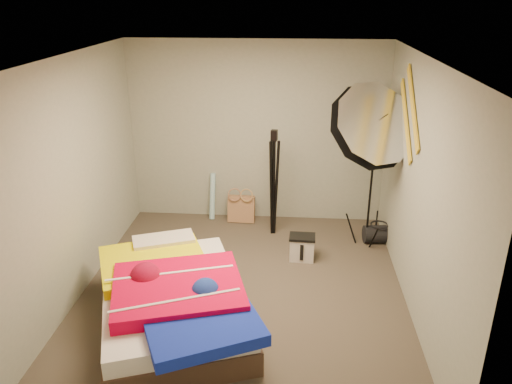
# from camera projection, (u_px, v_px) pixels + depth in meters

# --- Properties ---
(floor) EXTENTS (4.00, 4.00, 0.00)m
(floor) POSITION_uv_depth(u_px,v_px,m) (243.00, 292.00, 5.46)
(floor) COLOR #4B4237
(floor) RESTS_ON ground
(ceiling) EXTENTS (4.00, 4.00, 0.00)m
(ceiling) POSITION_uv_depth(u_px,v_px,m) (240.00, 58.00, 4.52)
(ceiling) COLOR silver
(ceiling) RESTS_ON wall_back
(wall_back) EXTENTS (3.50, 0.00, 3.50)m
(wall_back) POSITION_uv_depth(u_px,v_px,m) (257.00, 133.00, 6.84)
(wall_back) COLOR #9B9E8F
(wall_back) RESTS_ON floor
(wall_front) EXTENTS (3.50, 0.00, 3.50)m
(wall_front) POSITION_uv_depth(u_px,v_px,m) (208.00, 302.00, 3.14)
(wall_front) COLOR #9B9E8F
(wall_front) RESTS_ON floor
(wall_left) EXTENTS (0.00, 4.00, 4.00)m
(wall_left) POSITION_uv_depth(u_px,v_px,m) (72.00, 182.00, 5.12)
(wall_left) COLOR #9B9E8F
(wall_left) RESTS_ON floor
(wall_right) EXTENTS (0.00, 4.00, 4.00)m
(wall_right) POSITION_uv_depth(u_px,v_px,m) (420.00, 192.00, 4.86)
(wall_right) COLOR #9B9E8F
(wall_right) RESTS_ON floor
(tote_bag) EXTENTS (0.38, 0.18, 0.39)m
(tote_bag) POSITION_uv_depth(u_px,v_px,m) (241.00, 209.00, 7.08)
(tote_bag) COLOR tan
(tote_bag) RESTS_ON floor
(wrapping_roll) EXTENTS (0.11, 0.20, 0.67)m
(wrapping_roll) POSITION_uv_depth(u_px,v_px,m) (212.00, 196.00, 7.14)
(wrapping_roll) COLOR #57B5CD
(wrapping_roll) RESTS_ON floor
(camera_case) EXTENTS (0.30, 0.22, 0.29)m
(camera_case) POSITION_uv_depth(u_px,v_px,m) (302.00, 248.00, 6.09)
(camera_case) COLOR beige
(camera_case) RESTS_ON floor
(duffel_bag) EXTENTS (0.41, 0.28, 0.23)m
(duffel_bag) POSITION_uv_depth(u_px,v_px,m) (378.00, 234.00, 6.51)
(duffel_bag) COLOR black
(duffel_bag) RESTS_ON floor
(wall_stripe_upper) EXTENTS (0.02, 0.91, 0.78)m
(wall_stripe_upper) POSITION_uv_depth(u_px,v_px,m) (413.00, 107.00, 5.16)
(wall_stripe_upper) COLOR gold
(wall_stripe_upper) RESTS_ON wall_right
(wall_stripe_lower) EXTENTS (0.02, 0.91, 0.78)m
(wall_stripe_lower) POSITION_uv_depth(u_px,v_px,m) (406.00, 120.00, 5.46)
(wall_stripe_lower) COLOR gold
(wall_stripe_lower) RESTS_ON wall_right
(bed) EXTENTS (1.93, 2.25, 0.56)m
(bed) POSITION_uv_depth(u_px,v_px,m) (173.00, 300.00, 4.85)
(bed) COLOR #4A3529
(bed) RESTS_ON floor
(photo_umbrella) EXTENTS (1.11, 1.14, 2.23)m
(photo_umbrella) POSITION_uv_depth(u_px,v_px,m) (370.00, 128.00, 5.76)
(photo_umbrella) COLOR black
(photo_umbrella) RESTS_ON floor
(camera_tripod) EXTENTS (0.09, 0.09, 1.44)m
(camera_tripod) POSITION_uv_depth(u_px,v_px,m) (274.00, 176.00, 6.49)
(camera_tripod) COLOR black
(camera_tripod) RESTS_ON floor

